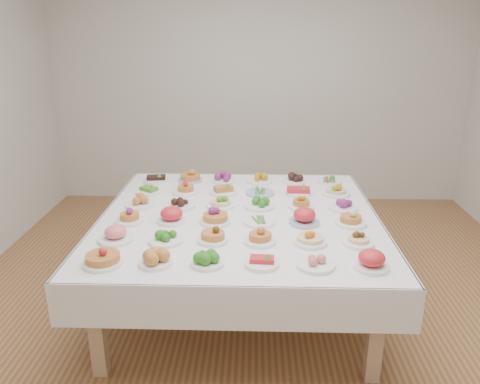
{
  "coord_description": "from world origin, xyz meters",
  "views": [
    {
      "loc": [
        -0.05,
        -3.19,
        2.08
      ],
      "look_at": [
        -0.16,
        0.22,
        0.88
      ],
      "focal_mm": 35.0,
      "sensor_mm": 36.0,
      "label": 1
    }
  ],
  "objects_px": {
    "dish_0": "(102,253)",
    "dish_35": "(329,181)",
    "display_table": "(239,223)",
    "dish_18": "(140,201)"
  },
  "relations": [
    {
      "from": "dish_0",
      "to": "dish_35",
      "type": "distance_m",
      "value": 2.24
    },
    {
      "from": "dish_0",
      "to": "dish_35",
      "type": "bearing_deg",
      "value": 45.34
    },
    {
      "from": "display_table",
      "to": "dish_0",
      "type": "xyz_separation_m",
      "value": [
        -0.79,
        -0.8,
        0.14
      ]
    },
    {
      "from": "display_table",
      "to": "dish_35",
      "type": "xyz_separation_m",
      "value": [
        0.79,
        0.79,
        0.09
      ]
    },
    {
      "from": "display_table",
      "to": "dish_35",
      "type": "height_order",
      "value": "dish_35"
    },
    {
      "from": "display_table",
      "to": "dish_18",
      "type": "bearing_deg",
      "value": 168.79
    },
    {
      "from": "display_table",
      "to": "dish_18",
      "type": "distance_m",
      "value": 0.81
    },
    {
      "from": "dish_0",
      "to": "dish_35",
      "type": "height_order",
      "value": "dish_0"
    },
    {
      "from": "display_table",
      "to": "dish_35",
      "type": "distance_m",
      "value": 1.12
    },
    {
      "from": "dish_0",
      "to": "dish_18",
      "type": "bearing_deg",
      "value": 90.11
    }
  ]
}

